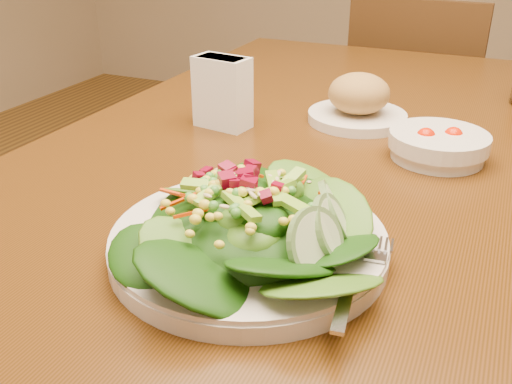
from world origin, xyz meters
TOP-DOWN VIEW (x-y plane):
  - dining_table at (0.00, 0.00)m, footprint 0.90×1.40m
  - chair_far at (-0.01, 0.93)m, footprint 0.42×0.43m
  - salad_plate at (0.02, -0.38)m, footprint 0.30×0.30m
  - bread_plate at (0.01, 0.09)m, footprint 0.17×0.17m
  - tomato_bowl at (0.16, -0.02)m, footprint 0.15×0.15m
  - napkin_holder at (-0.20, -0.03)m, footprint 0.10×0.06m

SIDE VIEW (x-z plane):
  - chair_far at x=-0.01m, z-range 0.03..0.90m
  - dining_table at x=0.00m, z-range 0.27..1.02m
  - tomato_bowl at x=0.16m, z-range 0.75..0.80m
  - salad_plate at x=0.02m, z-range 0.74..0.83m
  - bread_plate at x=0.01m, z-range 0.74..0.83m
  - napkin_holder at x=-0.20m, z-range 0.75..0.87m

